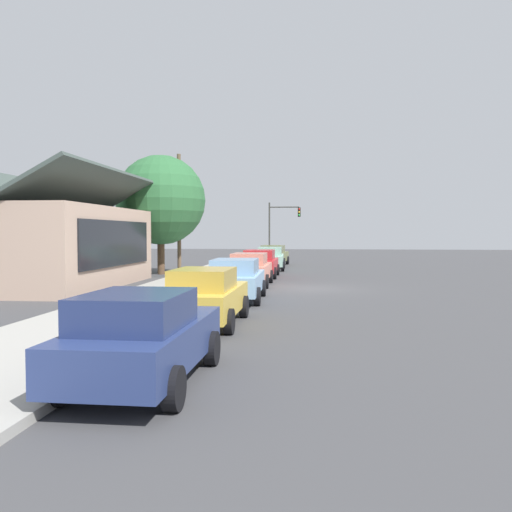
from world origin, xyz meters
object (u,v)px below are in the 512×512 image
at_px(car_coral, 250,269).
at_px(car_cherry, 260,263).
at_px(car_seafoam, 270,258).
at_px(shade_tree, 161,200).
at_px(traffic_light_main, 281,222).
at_px(car_skyblue, 236,279).
at_px(car_mustard, 206,296).
at_px(car_navy, 142,337).
at_px(utility_pole_wooden, 179,211).
at_px(fire_hydrant_red, 231,271).
at_px(car_olive, 274,255).

distance_m(car_coral, car_cherry, 5.07).
bearing_deg(car_seafoam, shade_tree, 123.16).
bearing_deg(traffic_light_main, car_skyblue, 179.76).
distance_m(car_coral, traffic_light_main, 21.56).
relative_size(car_mustard, car_cherry, 0.98).
xyz_separation_m(car_navy, car_seafoam, (28.41, 0.09, 0.00)).
bearing_deg(car_skyblue, traffic_light_main, -1.49).
relative_size(car_skyblue, car_seafoam, 0.94).
bearing_deg(car_cherry, car_navy, -179.87).
distance_m(utility_pole_wooden, fire_hydrant_red, 6.92).
bearing_deg(car_cherry, car_coral, 179.77).
distance_m(car_skyblue, car_cherry, 10.95).
bearing_deg(traffic_light_main, car_navy, 179.87).
height_order(car_mustard, utility_pole_wooden, utility_pole_wooden).
bearing_deg(traffic_light_main, car_cherry, 179.00).
distance_m(car_olive, traffic_light_main, 5.70).
height_order(car_skyblue, shade_tree, shade_tree).
bearing_deg(car_navy, fire_hydrant_red, 5.32).
bearing_deg(car_skyblue, shade_tree, 26.08).
relative_size(car_skyblue, car_olive, 0.97).
bearing_deg(traffic_light_main, utility_pole_wooden, 157.72).
xyz_separation_m(car_seafoam, shade_tree, (-4.57, 6.40, 3.74)).
bearing_deg(car_seafoam, car_navy, 177.80).
distance_m(car_cherry, shade_tree, 7.49).
relative_size(car_navy, car_mustard, 0.98).
xyz_separation_m(car_seafoam, traffic_light_main, (10.19, -0.17, 2.67)).
bearing_deg(shade_tree, car_seafoam, -54.47).
bearing_deg(shade_tree, car_cherry, -103.89).
height_order(car_olive, shade_tree, shade_tree).
bearing_deg(utility_pole_wooden, car_cherry, -115.00).
xyz_separation_m(car_mustard, car_cherry, (16.38, 0.10, 0.00)).
bearing_deg(car_cherry, car_olive, -0.21).
bearing_deg(car_mustard, shade_tree, 20.10).
bearing_deg(car_skyblue, fire_hydrant_red, 8.54).
relative_size(car_mustard, car_seafoam, 0.91).
bearing_deg(fire_hydrant_red, traffic_light_main, -5.18).
bearing_deg(shade_tree, car_navy, -164.77).
bearing_deg(utility_pole_wooden, shade_tree, 136.07).
relative_size(car_skyblue, car_coral, 1.04).
bearing_deg(fire_hydrant_red, car_olive, -5.77).
distance_m(car_navy, car_olive, 33.57).
bearing_deg(car_skyblue, car_coral, 0.28).
xyz_separation_m(car_navy, car_cherry, (22.28, 0.20, 0.00)).
height_order(car_navy, utility_pole_wooden, utility_pole_wooden).
height_order(car_seafoam, utility_pole_wooden, utility_pole_wooden).
height_order(car_skyblue, fire_hydrant_red, car_skyblue).
height_order(car_skyblue, traffic_light_main, traffic_light_main).
height_order(car_navy, traffic_light_main, traffic_light_main).
bearing_deg(car_cherry, fire_hydrant_red, 144.85).
bearing_deg(car_skyblue, utility_pole_wooden, 21.15).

